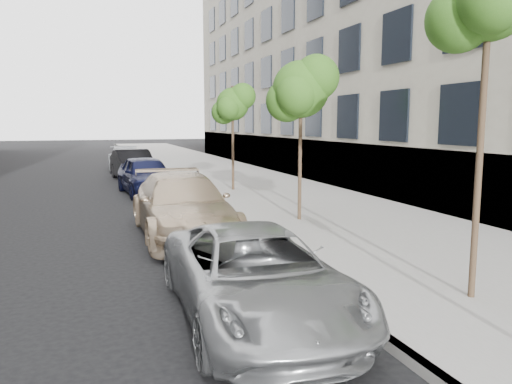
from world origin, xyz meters
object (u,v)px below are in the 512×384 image
sedan_blue (146,175)px  tree_mid (302,89)px  minivan (255,276)px  tree_far (233,104)px  sedan_black (133,165)px  suv (183,206)px  sedan_rear (126,159)px

sedan_blue → tree_mid: bearing=-70.4°
minivan → sedan_blue: size_ratio=1.05×
minivan → sedan_blue: (0.00, 13.22, 0.11)m
tree_far → sedan_black: 7.26m
tree_mid → suv: tree_mid is taller
tree_mid → suv: bearing=-172.8°
sedan_blue → sedan_black: 5.04m
suv → sedan_rear: (0.00, 17.96, -0.07)m
tree_mid → sedan_rear: bearing=100.7°
minivan → suv: suv is taller
tree_mid → sedan_blue: 8.51m
tree_mid → sedan_blue: size_ratio=1.01×
sedan_black → tree_far: bearing=-65.8°
tree_mid → tree_far: 6.50m
minivan → sedan_rear: sedan_rear is taller
tree_mid → tree_far: size_ratio=1.06×
tree_mid → suv: (-3.33, -0.42, -2.90)m
tree_mid → tree_far: tree_mid is taller
tree_far → suv: bearing=-115.7°
tree_far → sedan_black: tree_far is taller
tree_far → minivan: bearing=-105.0°
minivan → sedan_rear: 23.49m
tree_far → sedan_rear: tree_far is taller
sedan_rear → suv: bearing=-88.2°
tree_mid → suv: size_ratio=0.84×
tree_mid → sedan_blue: tree_mid is taller
tree_mid → minivan: tree_mid is taller
sedan_blue → sedan_rear: sedan_blue is taller
tree_far → sedan_black: bearing=120.1°
suv → sedan_rear: suv is taller
minivan → suv: 5.53m
tree_far → sedan_black: size_ratio=0.92×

